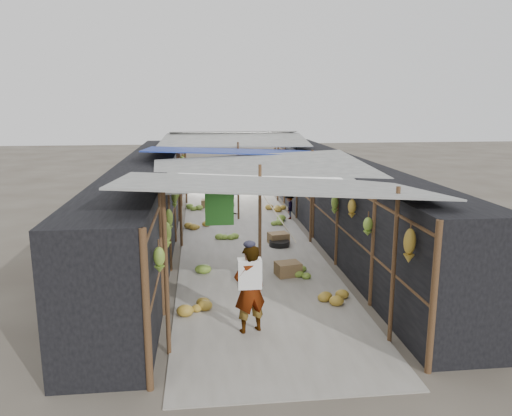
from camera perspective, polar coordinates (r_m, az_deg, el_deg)
name	(u,v)px	position (r m, az deg, el deg)	size (l,w,h in m)	color
ground	(282,347)	(8.37, 2.98, -15.61)	(80.00, 80.00, 0.00)	#6B6356
aisle_slab	(245,239)	(14.40, -1.23, -3.57)	(3.60, 16.00, 0.02)	#9E998E
stall_left	(148,202)	(14.16, -12.20, 0.63)	(1.40, 15.00, 2.30)	black
stall_right	(338,198)	(14.62, 9.34, 1.10)	(1.40, 15.00, 2.30)	black
crate_near	(288,269)	(11.43, 3.67, -7.00)	(0.54, 0.43, 0.32)	olive
crate_mid	(278,238)	(13.92, 2.57, -3.50)	(0.53, 0.42, 0.32)	olive
crate_back	(208,204)	(18.71, -5.51, 0.49)	(0.49, 0.40, 0.31)	olive
black_basin	(279,244)	(13.68, 2.68, -4.10)	(0.56, 0.56, 0.17)	black
vendor_elderly	(250,289)	(8.54, -0.73, -9.26)	(0.57, 0.37, 1.56)	silver
shopper_blue	(232,195)	(17.34, -2.76, 1.47)	(0.69, 0.54, 1.42)	#1F479D
vendor_seated	(289,207)	(16.78, 3.82, 0.16)	(0.57, 0.32, 0.87)	#47443D
market_canopy	(245,155)	(14.29, -1.29, 6.10)	(5.62, 15.20, 2.77)	brown
hanging_bananas	(244,181)	(14.54, -1.37, 3.09)	(3.96, 14.08, 0.80)	olive
floor_bananas	(242,237)	(14.10, -1.58, -3.31)	(3.63, 9.81, 0.34)	#A4812A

